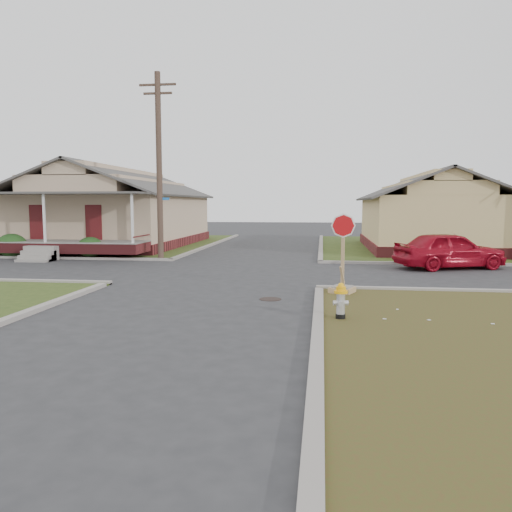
# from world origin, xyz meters

# --- Properties ---
(ground) EXTENTS (120.00, 120.00, 0.00)m
(ground) POSITION_xyz_m (0.00, 0.00, 0.00)
(ground) COLOR #2B2B2E
(ground) RESTS_ON ground
(verge_far_left) EXTENTS (19.00, 19.00, 0.05)m
(verge_far_left) POSITION_xyz_m (-13.00, 18.00, 0.03)
(verge_far_left) COLOR #2E4217
(verge_far_left) RESTS_ON ground
(curbs) EXTENTS (80.00, 40.00, 0.12)m
(curbs) POSITION_xyz_m (0.00, 5.00, 0.00)
(curbs) COLOR gray
(curbs) RESTS_ON ground
(manhole) EXTENTS (0.64, 0.64, 0.01)m
(manhole) POSITION_xyz_m (2.20, -0.50, 0.01)
(manhole) COLOR black
(manhole) RESTS_ON ground
(corner_house) EXTENTS (10.10, 15.50, 5.30)m
(corner_house) POSITION_xyz_m (-10.00, 16.68, 2.28)
(corner_house) COLOR maroon
(corner_house) RESTS_ON ground
(side_house_yellow) EXTENTS (7.60, 11.60, 4.70)m
(side_house_yellow) POSITION_xyz_m (10.00, 16.50, 2.19)
(side_house_yellow) COLOR maroon
(side_house_yellow) RESTS_ON ground
(utility_pole) EXTENTS (1.80, 0.28, 9.00)m
(utility_pole) POSITION_xyz_m (-4.20, 8.90, 4.66)
(utility_pole) COLOR #3E2B24
(utility_pole) RESTS_ON ground
(fire_hydrant) EXTENTS (0.32, 0.32, 0.85)m
(fire_hydrant) POSITION_xyz_m (4.13, -2.89, 0.52)
(fire_hydrant) COLOR black
(fire_hydrant) RESTS_ON ground
(stop_sign) EXTENTS (0.69, 0.67, 2.42)m
(stop_sign) POSITION_xyz_m (4.30, 0.62, 0.57)
(stop_sign) COLOR tan
(stop_sign) RESTS_ON ground
(red_sedan) EXTENTS (5.00, 3.27, 1.58)m
(red_sedan) POSITION_xyz_m (9.06, 7.38, 0.79)
(red_sedan) COLOR #A30B1D
(red_sedan) RESTS_ON ground
(hedge_left) EXTENTS (1.51, 1.24, 1.15)m
(hedge_left) POSITION_xyz_m (-12.16, 8.96, 0.63)
(hedge_left) COLOR #1A3C15
(hedge_left) RESTS_ON verge_far_left
(hedge_right) EXTENTS (1.39, 1.14, 1.06)m
(hedge_right) POSITION_xyz_m (-7.93, 9.05, 0.58)
(hedge_right) COLOR #1A3C15
(hedge_right) RESTS_ON verge_far_left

